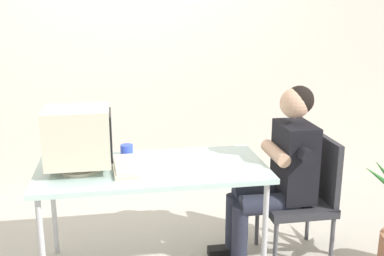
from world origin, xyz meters
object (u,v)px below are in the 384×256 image
Objects in this scene: person_seated at (280,169)px; desk at (152,174)px; office_chair at (305,193)px; keyboard at (125,166)px; crt_monitor at (78,137)px; desk_mug at (127,150)px.

desk is at bearing 178.16° from person_seated.
keyboard is at bearing 178.84° from office_chair.
crt_monitor is (-0.46, -0.01, 0.28)m from desk.
person_seated is (1.33, -0.02, -0.29)m from crt_monitor.
office_chair is 0.27m from person_seated.
person_seated reaches higher than desk_mug.
desk is at bearing 0.87° from keyboard.
keyboard is (0.28, 0.00, -0.21)m from crt_monitor.
person_seated reaches higher than keyboard.
office_chair reaches higher than desk_mug.
person_seated is at bearing -0.94° from crt_monitor.
desk is at bearing 0.76° from crt_monitor.
keyboard is at bearing -179.13° from desk.
office_chair is (1.24, -0.03, -0.27)m from keyboard.
desk is at bearing -58.23° from desk_mug.
person_seated is 12.78× the size of desk_mug.
crt_monitor is 4.22× the size of desk_mug.
desk_mug is at bearing 164.70° from person_seated.
crt_monitor is 1.59m from office_chair.
desk_mug is (0.30, 0.26, -0.19)m from crt_monitor.
desk_mug is at bearing 121.77° from desk.
crt_monitor reaches higher than desk_mug.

